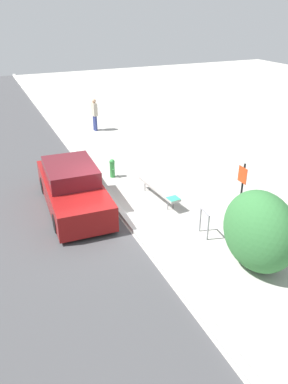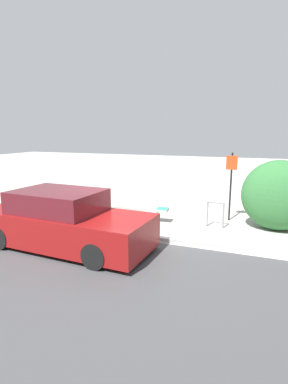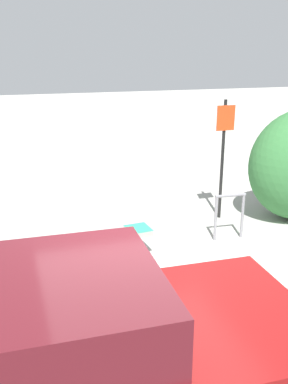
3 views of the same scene
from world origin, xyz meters
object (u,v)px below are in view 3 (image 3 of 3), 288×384
Objects in this scene: bench at (79,241)px; bike_rack at (229,212)px; sign_post at (223,149)px; parked_car_near at (44,368)px.

bike_rack is at bearing -0.11° from bench.
sign_post is at bearing 70.70° from bike_rack.
bench is at bearing -158.60° from sign_post.
sign_post is (0.33, 0.95, 0.88)m from bike_rack.
bike_rack is 0.18× the size of parked_car_near.
bench is at bearing -175.29° from bike_rack.
sign_post reaches higher than parked_car_near.
bike_rack is at bearing 44.65° from parked_car_near.
bike_rack is at bearing -109.30° from sign_post.
sign_post reaches higher than bench.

